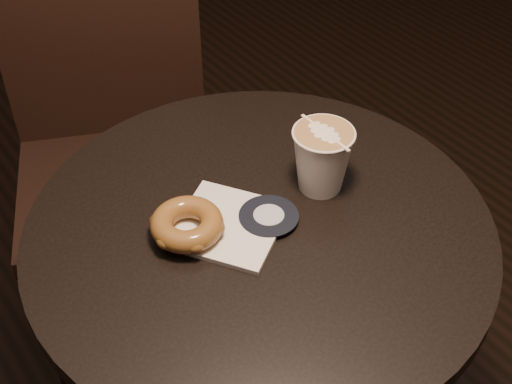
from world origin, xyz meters
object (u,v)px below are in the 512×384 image
(chair, at_px, (110,115))
(doughnut, at_px, (187,224))
(pastry_bag, at_px, (229,225))
(latte_cup, at_px, (322,160))
(cafe_table, at_px, (259,309))

(chair, relative_size, doughnut, 10.00)
(chair, height_order, pastry_bag, chair)
(latte_cup, bearing_deg, cafe_table, -173.62)
(cafe_table, xyz_separation_m, chair, (0.03, 0.58, 0.04))
(cafe_table, distance_m, latte_cup, 0.28)
(cafe_table, xyz_separation_m, doughnut, (-0.10, 0.04, 0.22))
(cafe_table, bearing_deg, doughnut, 157.38)
(doughnut, bearing_deg, pastry_bag, -17.68)
(chair, distance_m, latte_cup, 0.61)
(chair, bearing_deg, pastry_bag, -72.19)
(pastry_bag, height_order, latte_cup, latte_cup)
(chair, xyz_separation_m, latte_cup, (0.10, -0.57, 0.21))
(cafe_table, xyz_separation_m, latte_cup, (0.13, 0.01, 0.25))
(chair, height_order, doughnut, chair)
(doughnut, bearing_deg, chair, 76.71)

